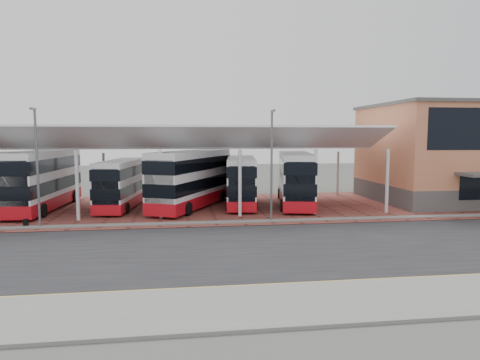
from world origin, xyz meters
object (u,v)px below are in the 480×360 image
at_px(terminal, 469,152).
at_px(bus_2, 123,184).
at_px(bus_1, 43,180).
at_px(bus_4, 241,181).
at_px(bus_3, 192,179).
at_px(bus_5, 295,179).

xyz_separation_m(terminal, bus_2, (-32.49, 0.08, -2.56)).
distance_m(bus_1, bus_4, 16.92).
height_order(terminal, bus_3, terminal).
bearing_deg(terminal, bus_1, 179.99).
bearing_deg(bus_4, bus_2, -172.27).
height_order(bus_2, bus_5, bus_5).
distance_m(bus_2, bus_5, 15.20).
xyz_separation_m(bus_1, bus_2, (6.56, 0.08, -0.41)).
height_order(bus_1, bus_3, bus_1).
bearing_deg(terminal, bus_2, 179.85).
height_order(bus_3, bus_5, bus_3).
bearing_deg(bus_3, terminal, 27.53).
distance_m(bus_4, bus_5, 4.87).
relative_size(terminal, bus_2, 1.80).
relative_size(bus_1, bus_5, 1.04).
distance_m(bus_2, bus_3, 6.02).
bearing_deg(bus_2, bus_4, 8.03).
relative_size(bus_4, bus_5, 0.91).
xyz_separation_m(bus_3, bus_5, (9.22, 0.16, -0.12)).
bearing_deg(bus_1, bus_2, 4.41).
bearing_deg(terminal, bus_3, -178.52).
bearing_deg(bus_4, bus_1, -172.14).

